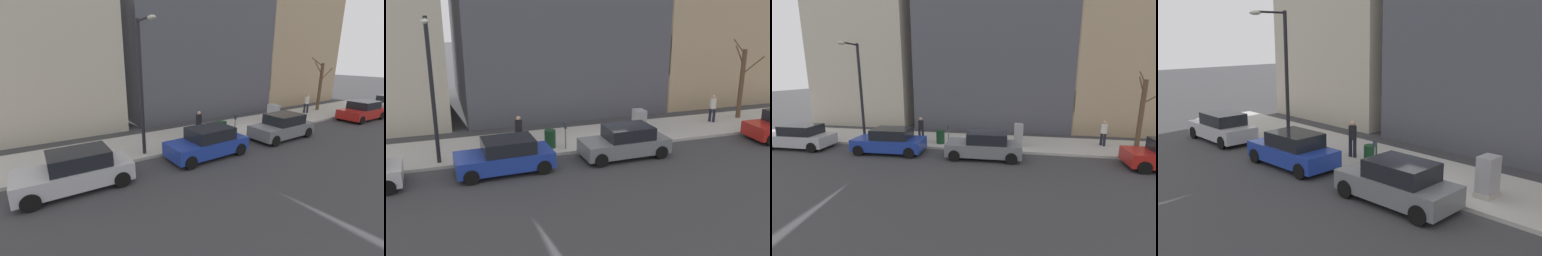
# 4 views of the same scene
# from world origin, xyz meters

# --- Properties ---
(ground_plane) EXTENTS (120.00, 120.00, 0.00)m
(ground_plane) POSITION_xyz_m (0.00, 0.00, 0.00)
(ground_plane) COLOR #38383A
(sidewalk) EXTENTS (4.00, 36.00, 0.15)m
(sidewalk) POSITION_xyz_m (2.00, 0.00, 0.07)
(sidewalk) COLOR #B2AFA8
(sidewalk) RESTS_ON ground
(parked_car_grey) EXTENTS (2.00, 4.24, 1.52)m
(parked_car_grey) POSITION_xyz_m (-1.12, -0.16, 0.74)
(parked_car_grey) COLOR slate
(parked_car_grey) RESTS_ON ground
(parked_car_blue) EXTENTS (2.06, 4.26, 1.52)m
(parked_car_blue) POSITION_xyz_m (-1.19, 5.61, 0.74)
(parked_car_blue) COLOR #1E389E
(parked_car_blue) RESTS_ON ground
(parking_meter) EXTENTS (0.14, 0.10, 1.35)m
(parking_meter) POSITION_xyz_m (0.45, 2.35, 0.98)
(parking_meter) COLOR slate
(parking_meter) RESTS_ON sidewalk
(utility_box) EXTENTS (0.83, 0.61, 1.43)m
(utility_box) POSITION_xyz_m (1.30, -2.09, 0.85)
(utility_box) COLOR #A8A399
(utility_box) RESTS_ON sidewalk
(streetlamp) EXTENTS (1.97, 0.32, 6.50)m
(streetlamp) POSITION_xyz_m (0.28, 8.37, 4.02)
(streetlamp) COLOR black
(streetlamp) RESTS_ON sidewalk
(bare_tree) EXTENTS (1.40, 1.61, 4.74)m
(bare_tree) POSITION_xyz_m (2.62, -9.68, 2.41)
(bare_tree) COLOR brown
(bare_tree) RESTS_ON sidewalk
(trash_bin) EXTENTS (0.56, 0.56, 0.90)m
(trash_bin) POSITION_xyz_m (0.90, 3.03, 0.60)
(trash_bin) COLOR #14381E
(trash_bin) RESTS_ON sidewalk
(pedestrian_near_meter) EXTENTS (0.36, 0.36, 1.66)m
(pedestrian_near_meter) POSITION_xyz_m (2.30, -7.50, 1.09)
(pedestrian_near_meter) COLOR #1E1E2D
(pedestrian_near_meter) RESTS_ON sidewalk
(pedestrian_midblock) EXTENTS (0.36, 0.40, 1.66)m
(pedestrian_midblock) POSITION_xyz_m (1.30, 4.52, 1.09)
(pedestrian_midblock) COLOR #1E1E2D
(pedestrian_midblock) RESTS_ON sidewalk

